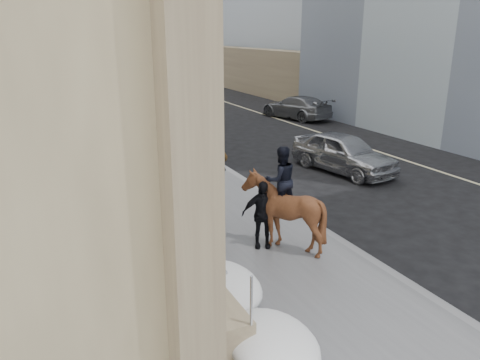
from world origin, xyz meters
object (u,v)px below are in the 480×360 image
mounted_horse_right (283,207)px  car_grey (296,107)px  car_silver (343,152)px  mounted_horse_left (215,188)px  pedestrian (262,214)px

mounted_horse_right → car_grey: size_ratio=0.52×
mounted_horse_right → car_grey: 19.83m
car_silver → car_grey: (4.78, 11.35, -0.05)m
mounted_horse_left → car_grey: bearing=-116.8°
car_silver → pedestrian: bearing=-152.1°
mounted_horse_right → mounted_horse_left: bearing=-56.5°
mounted_horse_left → mounted_horse_right: bearing=129.8°
mounted_horse_left → car_silver: 7.78m
car_silver → mounted_horse_right: bearing=-148.5°
car_grey → mounted_horse_left: bearing=37.1°
car_silver → car_grey: 12.32m
mounted_horse_right → car_silver: size_ratio=0.57×
car_silver → mounted_horse_left: bearing=-164.7°
mounted_horse_right → pedestrian: (-0.43, 0.29, -0.23)m
mounted_horse_left → car_grey: (11.78, 14.70, -0.57)m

